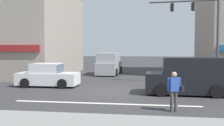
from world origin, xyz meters
TOP-DOWN VIEW (x-y plane):
  - ground_plane at (0.00, 0.00)m, footprint 120.00×120.00m
  - lane_marking_stripe at (0.00, -3.50)m, footprint 9.00×0.24m
  - building_left_block at (-12.48, 8.48)m, footprint 13.68×11.45m
  - utility_pole_near_left at (-8.79, 5.41)m, footprint 1.40×0.22m
  - utility_pole_far_right at (7.55, 8.06)m, footprint 1.40×0.22m
  - traffic_light_mast at (5.80, 3.62)m, footprint 4.87×0.68m
  - van_waiting_far at (4.29, -0.46)m, footprint 4.64×2.11m
  - sedan_approaching_near at (-4.78, 1.30)m, footprint 4.12×1.91m
  - van_crossing_leftbound at (-1.86, 9.61)m, footprint 2.16×4.66m
  - pedestrian_foreground_with_bag at (3.14, -4.63)m, footprint 0.69×0.35m

SIDE VIEW (x-z plane):
  - ground_plane at x=0.00m, z-range 0.00..0.00m
  - lane_marking_stripe at x=0.00m, z-range 0.00..0.01m
  - sedan_approaching_near at x=-4.78m, z-range -0.08..1.50m
  - pedestrian_foreground_with_bag at x=3.14m, z-range 0.12..1.79m
  - van_waiting_far at x=4.29m, z-range -0.05..2.06m
  - van_crossing_leftbound at x=-1.86m, z-range -0.05..2.06m
  - utility_pole_far_right at x=7.55m, z-range 0.15..7.40m
  - building_left_block at x=-12.48m, z-range 0.00..8.18m
  - utility_pole_near_left at x=-8.79m, z-range 0.15..8.20m
  - traffic_light_mast at x=5.80m, z-range 1.08..7.28m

